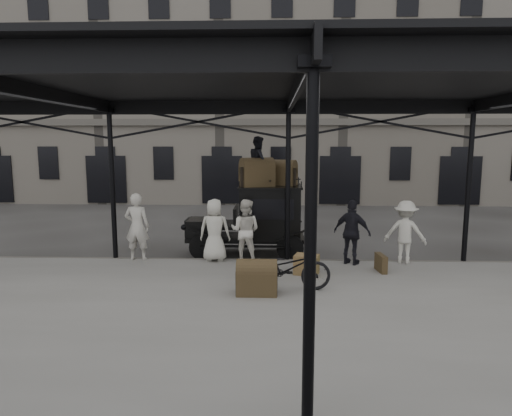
{
  "coord_description": "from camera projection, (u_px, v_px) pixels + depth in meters",
  "views": [
    {
      "loc": [
        -0.42,
        -10.78,
        3.55
      ],
      "look_at": [
        -0.88,
        1.6,
        1.7
      ],
      "focal_mm": 32.0,
      "sensor_mm": 36.0,
      "label": 1
    }
  ],
  "objects": [
    {
      "name": "steamer_trunk_roof_far",
      "position": [
        282.0,
        174.0,
        14.04
      ],
      "size": [
        1.01,
        0.82,
        0.64
      ],
      "primitive_type": null,
      "rotation": [
        0.0,
        0.0,
        -0.37
      ],
      "color": "#473821",
      "rests_on": "taxi"
    },
    {
      "name": "porter_centre",
      "position": [
        215.0,
        230.0,
        12.87
      ],
      "size": [
        0.87,
        0.57,
        1.77
      ],
      "primitive_type": "imported",
      "rotation": [
        0.0,
        0.0,
        3.14
      ],
      "color": "beige",
      "rests_on": "platform"
    },
    {
      "name": "steamer_trunk_roof_near",
      "position": [
        257.0,
        174.0,
        13.62
      ],
      "size": [
        1.12,
        0.9,
        0.71
      ],
      "primitive_type": null,
      "rotation": [
        0.0,
        0.0,
        0.37
      ],
      "color": "#473821",
      "rests_on": "taxi"
    },
    {
      "name": "ground",
      "position": [
        290.0,
        286.0,
        11.17
      ],
      "size": [
        120.0,
        120.0,
        0.0
      ],
      "primitive_type": "plane",
      "color": "#383533",
      "rests_on": "ground"
    },
    {
      "name": "suitcase_flat",
      "position": [
        261.0,
        271.0,
        11.21
      ],
      "size": [
        0.56,
        0.5,
        0.4
      ],
      "primitive_type": "cube",
      "rotation": [
        0.0,
        0.0,
        0.7
      ],
      "color": "#473821",
      "rests_on": "platform"
    },
    {
      "name": "porter_official",
      "position": [
        352.0,
        232.0,
        12.49
      ],
      "size": [
        1.12,
        0.92,
        1.79
      ],
      "primitive_type": "imported",
      "rotation": [
        0.0,
        0.0,
        2.59
      ],
      "color": "black",
      "rests_on": "platform"
    },
    {
      "name": "bicycle",
      "position": [
        287.0,
        268.0,
        10.33
      ],
      "size": [
        2.06,
        0.91,
        1.05
      ],
      "primitive_type": "imported",
      "rotation": [
        0.0,
        0.0,
        1.68
      ],
      "color": "black",
      "rests_on": "platform"
    },
    {
      "name": "building_frontage",
      "position": [
        280.0,
        83.0,
        27.92
      ],
      "size": [
        64.0,
        8.0,
        14.0
      ],
      "primitive_type": "cube",
      "color": "slate",
      "rests_on": "ground"
    },
    {
      "name": "canopy",
      "position": [
        295.0,
        85.0,
        8.79
      ],
      "size": [
        22.5,
        9.0,
        4.74
      ],
      "color": "black",
      "rests_on": "ground"
    },
    {
      "name": "wicker_hamper",
      "position": [
        306.0,
        264.0,
        11.65
      ],
      "size": [
        0.7,
        0.6,
        0.5
      ],
      "primitive_type": "cube",
      "rotation": [
        0.0,
        0.0,
        -0.28
      ],
      "color": "olive",
      "rests_on": "platform"
    },
    {
      "name": "porter_midleft",
      "position": [
        245.0,
        230.0,
        12.84
      ],
      "size": [
        0.99,
        0.86,
        1.76
      ],
      "primitive_type": "imported",
      "rotation": [
        0.0,
        0.0,
        2.9
      ],
      "color": "silver",
      "rests_on": "platform"
    },
    {
      "name": "porter_left",
      "position": [
        137.0,
        227.0,
        12.94
      ],
      "size": [
        0.72,
        0.49,
        1.93
      ],
      "primitive_type": "imported",
      "rotation": [
        0.0,
        0.0,
        3.11
      ],
      "color": "beige",
      "rests_on": "platform"
    },
    {
      "name": "porter_roof",
      "position": [
        259.0,
        161.0,
        13.7
      ],
      "size": [
        0.67,
        0.8,
        1.49
      ],
      "primitive_type": "imported",
      "rotation": [
        0.0,
        0.0,
        1.72
      ],
      "color": "black",
      "rests_on": "taxi"
    },
    {
      "name": "porter_right",
      "position": [
        405.0,
        232.0,
        12.62
      ],
      "size": [
        1.29,
        1.02,
        1.75
      ],
      "primitive_type": "imported",
      "rotation": [
        0.0,
        0.0,
        2.76
      ],
      "color": "beige",
      "rests_on": "platform"
    },
    {
      "name": "taxi",
      "position": [
        260.0,
        217.0,
        14.05
      ],
      "size": [
        3.65,
        1.55,
        2.18
      ],
      "color": "black",
      "rests_on": "ground"
    },
    {
      "name": "suitcase_upright",
      "position": [
        381.0,
        263.0,
        11.88
      ],
      "size": [
        0.22,
        0.61,
        0.45
      ],
      "primitive_type": "cube",
      "rotation": [
        0.0,
        0.0,
        0.12
      ],
      "color": "#473821",
      "rests_on": "platform"
    },
    {
      "name": "steamer_trunk_platform",
      "position": [
        257.0,
        279.0,
        10.14
      ],
      "size": [
        0.9,
        0.55,
        0.66
      ],
      "primitive_type": null,
      "rotation": [
        0.0,
        0.0,
        0.0
      ],
      "color": "#473821",
      "rests_on": "platform"
    },
    {
      "name": "platform",
      "position": [
        293.0,
        314.0,
        9.18
      ],
      "size": [
        28.0,
        8.0,
        0.15
      ],
      "primitive_type": "cube",
      "color": "slate",
      "rests_on": "ground"
    }
  ]
}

